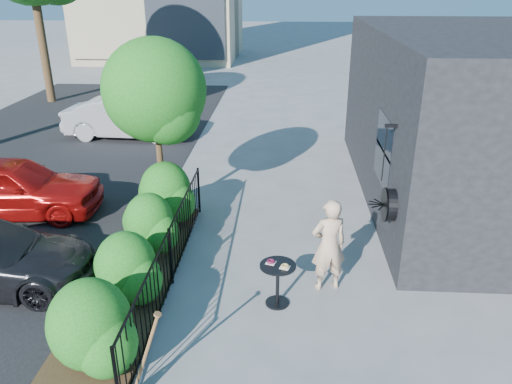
# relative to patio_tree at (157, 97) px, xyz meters

# --- Properties ---
(ground) EXTENTS (120.00, 120.00, 0.00)m
(ground) POSITION_rel_patio_tree_xyz_m (2.24, -2.76, -2.76)
(ground) COLOR gray
(ground) RESTS_ON ground
(shop_building) EXTENTS (6.22, 9.00, 4.00)m
(shop_building) POSITION_rel_patio_tree_xyz_m (7.73, 1.74, -0.76)
(shop_building) COLOR black
(shop_building) RESTS_ON ground
(fence) EXTENTS (0.05, 6.05, 1.10)m
(fence) POSITION_rel_patio_tree_xyz_m (0.74, -2.76, -2.20)
(fence) COLOR black
(fence) RESTS_ON ground
(planting_bed) EXTENTS (1.30, 6.00, 0.08)m
(planting_bed) POSITION_rel_patio_tree_xyz_m (0.04, -2.76, -2.72)
(planting_bed) COLOR #382616
(planting_bed) RESTS_ON ground
(shrubs) EXTENTS (1.10, 5.60, 1.24)m
(shrubs) POSITION_rel_patio_tree_xyz_m (0.14, -2.66, -2.06)
(shrubs) COLOR #1A5A14
(shrubs) RESTS_ON ground
(patio_tree) EXTENTS (2.20, 2.20, 3.94)m
(patio_tree) POSITION_rel_patio_tree_xyz_m (0.00, 0.00, 0.00)
(patio_tree) COLOR #3F2B19
(patio_tree) RESTS_ON ground
(cafe_table) EXTENTS (0.60, 0.60, 0.81)m
(cafe_table) POSITION_rel_patio_tree_xyz_m (2.64, -3.27, -2.24)
(cafe_table) COLOR black
(cafe_table) RESTS_ON ground
(woman) EXTENTS (0.71, 0.56, 1.70)m
(woman) POSITION_rel_patio_tree_xyz_m (3.50, -2.73, -1.91)
(woman) COLOR tan
(woman) RESTS_ON ground
(shovel) EXTENTS (0.46, 0.17, 1.33)m
(shovel) POSITION_rel_patio_tree_xyz_m (0.98, -5.36, -2.18)
(shovel) COLOR brown
(shovel) RESTS_ON ground
(car_red) EXTENTS (4.12, 1.89, 1.37)m
(car_red) POSITION_rel_patio_tree_xyz_m (-3.52, -0.14, -2.08)
(car_red) COLOR #AA0F0E
(car_red) RESTS_ON ground
(car_silver) EXTENTS (4.31, 1.68, 1.40)m
(car_silver) POSITION_rel_patio_tree_xyz_m (-2.67, 6.04, -2.07)
(car_silver) COLOR #B2B2B7
(car_silver) RESTS_ON ground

